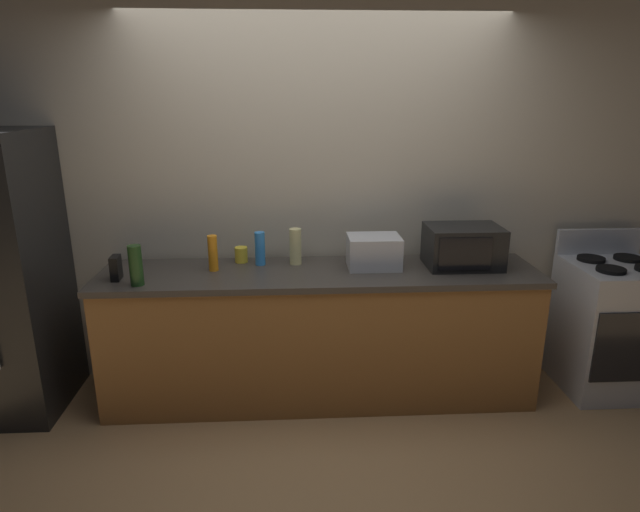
{
  "coord_description": "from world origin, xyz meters",
  "views": [
    {
      "loc": [
        -0.18,
        -2.9,
        2.0
      ],
      "look_at": [
        0.0,
        0.4,
        1.0
      ],
      "focal_mm": 30.27,
      "sensor_mm": 36.0,
      "label": 1
    }
  ],
  "objects_px": {
    "toaster_oven": "(374,252)",
    "stove_range": "(609,326)",
    "bottle_dish_soap": "(213,253)",
    "bottle_spray_cleaner": "(260,249)",
    "bottle_wine": "(136,265)",
    "cordless_phone": "(116,268)",
    "bottle_vinegar": "(295,246)",
    "microwave": "(463,246)",
    "mug_yellow": "(241,255)"
  },
  "relations": [
    {
      "from": "toaster_oven",
      "to": "stove_range",
      "type": "bearing_deg",
      "value": -2.1
    },
    {
      "from": "toaster_oven",
      "to": "bottle_dish_soap",
      "type": "xyz_separation_m",
      "value": [
        -1.04,
        -0.01,
        0.01
      ]
    },
    {
      "from": "toaster_oven",
      "to": "bottle_spray_cleaner",
      "type": "xyz_separation_m",
      "value": [
        -0.75,
        0.09,
        0.01
      ]
    },
    {
      "from": "bottle_dish_soap",
      "to": "bottle_wine",
      "type": "distance_m",
      "value": 0.49
    },
    {
      "from": "cordless_phone",
      "to": "bottle_vinegar",
      "type": "relative_size",
      "value": 0.62
    },
    {
      "from": "microwave",
      "to": "bottle_dish_soap",
      "type": "xyz_separation_m",
      "value": [
        -1.63,
        -0.0,
        -0.02
      ]
    },
    {
      "from": "mug_yellow",
      "to": "bottle_vinegar",
      "type": "bearing_deg",
      "value": -9.69
    },
    {
      "from": "stove_range",
      "to": "toaster_oven",
      "type": "bearing_deg",
      "value": 177.9
    },
    {
      "from": "stove_range",
      "to": "toaster_oven",
      "type": "xyz_separation_m",
      "value": [
        -1.64,
        0.06,
        0.54
      ]
    },
    {
      "from": "microwave",
      "to": "bottle_spray_cleaner",
      "type": "height_order",
      "value": "microwave"
    },
    {
      "from": "cordless_phone",
      "to": "bottle_spray_cleaner",
      "type": "height_order",
      "value": "bottle_spray_cleaner"
    },
    {
      "from": "toaster_oven",
      "to": "bottle_vinegar",
      "type": "height_order",
      "value": "bottle_vinegar"
    },
    {
      "from": "bottle_dish_soap",
      "to": "bottle_wine",
      "type": "relative_size",
      "value": 0.95
    },
    {
      "from": "microwave",
      "to": "bottle_wine",
      "type": "relative_size",
      "value": 1.95
    },
    {
      "from": "stove_range",
      "to": "bottle_spray_cleaner",
      "type": "distance_m",
      "value": 2.46
    },
    {
      "from": "bottle_dish_soap",
      "to": "bottle_vinegar",
      "type": "height_order",
      "value": "bottle_vinegar"
    },
    {
      "from": "mug_yellow",
      "to": "bottle_spray_cleaner",
      "type": "bearing_deg",
      "value": -26.6
    },
    {
      "from": "cordless_phone",
      "to": "bottle_dish_soap",
      "type": "bearing_deg",
      "value": 11.71
    },
    {
      "from": "toaster_oven",
      "to": "bottle_vinegar",
      "type": "bearing_deg",
      "value": 169.14
    },
    {
      "from": "bottle_spray_cleaner",
      "to": "mug_yellow",
      "type": "distance_m",
      "value": 0.16
    },
    {
      "from": "stove_range",
      "to": "cordless_phone",
      "type": "bearing_deg",
      "value": -178.26
    },
    {
      "from": "microwave",
      "to": "mug_yellow",
      "type": "distance_m",
      "value": 1.48
    },
    {
      "from": "bottle_spray_cleaner",
      "to": "stove_range",
      "type": "bearing_deg",
      "value": -3.71
    },
    {
      "from": "stove_range",
      "to": "bottle_dish_soap",
      "type": "distance_m",
      "value": 2.74
    },
    {
      "from": "microwave",
      "to": "bottle_vinegar",
      "type": "bearing_deg",
      "value": 174.27
    },
    {
      "from": "bottle_dish_soap",
      "to": "cordless_phone",
      "type": "bearing_deg",
      "value": -165.65
    },
    {
      "from": "cordless_phone",
      "to": "microwave",
      "type": "bearing_deg",
      "value": 1.17
    },
    {
      "from": "cordless_phone",
      "to": "bottle_vinegar",
      "type": "height_order",
      "value": "bottle_vinegar"
    },
    {
      "from": "microwave",
      "to": "bottle_dish_soap",
      "type": "relative_size",
      "value": 2.06
    },
    {
      "from": "bottle_vinegar",
      "to": "bottle_wine",
      "type": "bearing_deg",
      "value": -159.02
    },
    {
      "from": "bottle_dish_soap",
      "to": "bottle_wine",
      "type": "xyz_separation_m",
      "value": [
        -0.42,
        -0.25,
        0.01
      ]
    },
    {
      "from": "mug_yellow",
      "to": "toaster_oven",
      "type": "bearing_deg",
      "value": -10.37
    },
    {
      "from": "cordless_phone",
      "to": "bottle_spray_cleaner",
      "type": "distance_m",
      "value": 0.9
    },
    {
      "from": "bottle_dish_soap",
      "to": "bottle_vinegar",
      "type": "distance_m",
      "value": 0.54
    },
    {
      "from": "stove_range",
      "to": "bottle_spray_cleaner",
      "type": "height_order",
      "value": "bottle_spray_cleaner"
    },
    {
      "from": "microwave",
      "to": "toaster_oven",
      "type": "distance_m",
      "value": 0.59
    },
    {
      "from": "bottle_wine",
      "to": "bottle_spray_cleaner",
      "type": "bearing_deg",
      "value": 26.8
    },
    {
      "from": "toaster_oven",
      "to": "bottle_vinegar",
      "type": "relative_size",
      "value": 1.4
    },
    {
      "from": "cordless_phone",
      "to": "bottle_spray_cleaner",
      "type": "xyz_separation_m",
      "value": [
        0.87,
        0.25,
        0.04
      ]
    },
    {
      "from": "toaster_oven",
      "to": "bottle_dish_soap",
      "type": "relative_size",
      "value": 1.46
    },
    {
      "from": "toaster_oven",
      "to": "mug_yellow",
      "type": "xyz_separation_m",
      "value": [
        -0.88,
        0.16,
        -0.05
      ]
    },
    {
      "from": "cordless_phone",
      "to": "bottle_spray_cleaner",
      "type": "relative_size",
      "value": 0.67
    },
    {
      "from": "stove_range",
      "to": "bottle_dish_soap",
      "type": "xyz_separation_m",
      "value": [
        -2.69,
        0.05,
        0.56
      ]
    },
    {
      "from": "bottle_wine",
      "to": "bottle_vinegar",
      "type": "height_order",
      "value": "bottle_wine"
    },
    {
      "from": "bottle_vinegar",
      "to": "mug_yellow",
      "type": "bearing_deg",
      "value": 170.31
    },
    {
      "from": "bottle_dish_soap",
      "to": "bottle_spray_cleaner",
      "type": "relative_size",
      "value": 1.05
    },
    {
      "from": "bottle_wine",
      "to": "mug_yellow",
      "type": "distance_m",
      "value": 0.73
    },
    {
      "from": "bottle_dish_soap",
      "to": "bottle_vinegar",
      "type": "xyz_separation_m",
      "value": [
        0.53,
        0.11,
        0.0
      ]
    },
    {
      "from": "bottle_dish_soap",
      "to": "bottle_vinegar",
      "type": "relative_size",
      "value": 0.96
    },
    {
      "from": "bottle_wine",
      "to": "mug_yellow",
      "type": "relative_size",
      "value": 2.38
    }
  ]
}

